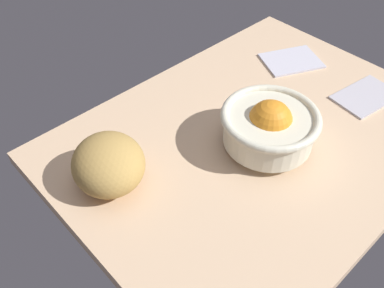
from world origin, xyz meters
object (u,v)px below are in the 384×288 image
(fruit_bowl, at_px, (269,125))
(napkin_folded, at_px, (292,60))
(bread_loaf, at_px, (109,164))
(napkin_spare, at_px, (366,95))

(fruit_bowl, distance_m, napkin_folded, 0.31)
(bread_loaf, height_order, napkin_spare, bread_loaf)
(bread_loaf, bearing_deg, fruit_bowl, 154.24)
(fruit_bowl, relative_size, napkin_spare, 1.31)
(napkin_folded, bearing_deg, bread_loaf, 1.49)
(napkin_folded, distance_m, napkin_spare, 0.20)
(fruit_bowl, distance_m, napkin_spare, 0.29)
(napkin_folded, height_order, napkin_spare, same)
(bread_loaf, relative_size, napkin_folded, 1.03)
(fruit_bowl, relative_size, napkin_folded, 1.37)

